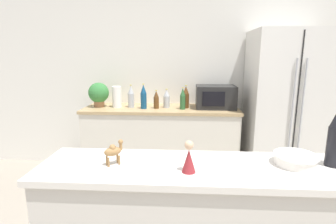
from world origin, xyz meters
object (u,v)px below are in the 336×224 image
Objects in this scene: paper_towel_roll at (117,97)px; camel_figurine at (113,151)px; fruit_bowl at (295,159)px; refrigerator at (284,108)px; back_bottle_5 at (186,97)px; back_bottle_0 at (167,99)px; microwave at (215,97)px; back_bottle_4 at (156,100)px; wise_man_figurine_blue at (189,159)px; back_bottle_1 at (183,99)px; wine_bottle at (336,137)px; back_bottle_3 at (144,97)px; back_bottle_2 at (131,97)px; potted_plant at (99,94)px.

camel_figurine is (0.48, -1.93, 0.01)m from paper_towel_roll.
fruit_bowl is at bearing -52.25° from paper_towel_roll.
refrigerator is 6.40× the size of back_bottle_5.
microwave is at bearing 2.57° from back_bottle_0.
microwave is at bearing 6.62° from back_bottle_4.
microwave is 2.10× the size of back_bottle_4.
fruit_bowl is at bearing -62.75° from back_bottle_4.
back_bottle_5 is at bearing 90.12° from wise_man_figurine_blue.
paper_towel_roll is 0.84m from back_bottle_1.
back_bottle_5 is 2.03m from wine_bottle.
back_bottle_1 is at bearing -178.62° from refrigerator.
wise_man_figurine_blue is at bearing -167.57° from fruit_bowl.
back_bottle_3 reaches higher than back_bottle_4.
back_bottle_2 is at bearing 178.56° from refrigerator.
back_bottle_5 is at bearing 177.30° from refrigerator.
microwave reaches higher than back_bottle_4.
potted_plant is at bearing 118.89° from wise_man_figurine_blue.
back_bottle_3 is 1.09× the size of back_bottle_5.
wine_bottle is (1.14, -1.82, 0.12)m from back_bottle_4.
back_bottle_3 is 0.92× the size of wine_bottle.
paper_towel_roll is 0.56× the size of microwave.
paper_towel_roll is at bearing 103.89° from camel_figurine.
back_bottle_4 is (-0.12, -0.06, -0.00)m from back_bottle_0.
back_bottle_0 reaches higher than wise_man_figurine_blue.
wise_man_figurine_blue is (0.37, -1.95, 0.03)m from back_bottle_4.
back_bottle_3 reaches higher than back_bottle_5.
camel_figurine is (-1.17, -0.06, -0.08)m from wine_bottle.
back_bottle_1 is (0.20, -0.09, 0.02)m from back_bottle_0.
microwave reaches higher than paper_towel_roll.
back_bottle_4 is at bearing -171.37° from back_bottle_5.
paper_towel_roll is 0.99× the size of back_bottle_1.
back_bottle_0 is 0.24m from back_bottle_5.
back_bottle_4 reaches higher than camel_figurine.
paper_towel_roll is 0.51m from back_bottle_4.
potted_plant is 0.87m from back_bottle_0.
back_bottle_4 is (-0.74, -0.09, -0.03)m from microwave.
wine_bottle is at bearing -48.66° from paper_towel_roll.
back_bottle_5 reaches higher than paper_towel_roll.
fruit_bowl is (-0.61, -1.82, 0.07)m from refrigerator.
potted_plant is 2.07m from camel_figurine.
camel_figurine is (-0.77, -1.97, 0.00)m from microwave.
back_bottle_2 is 2.11m from wise_man_figurine_blue.
back_bottle_1 is at bearing -1.16° from back_bottle_3.
potted_plant is 1.88× the size of wise_man_figurine_blue.
back_bottle_1 is (-0.41, -0.12, -0.01)m from microwave.
wise_man_figurine_blue is at bearing -74.81° from back_bottle_3.
wise_man_figurine_blue is (0.52, -1.93, -0.01)m from back_bottle_3.
back_bottle_0 is (-1.43, 0.06, 0.09)m from refrigerator.
back_bottle_2 reaches higher than fruit_bowl.
back_bottle_0 is at bearing 118.28° from wine_bottle.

